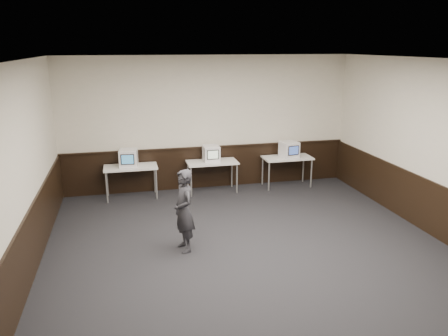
# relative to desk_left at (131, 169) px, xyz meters

# --- Properties ---
(floor) EXTENTS (8.00, 8.00, 0.00)m
(floor) POSITION_rel_desk_left_xyz_m (1.90, -3.60, -0.68)
(floor) COLOR black
(floor) RESTS_ON ground
(ceiling) EXTENTS (8.00, 8.00, 0.00)m
(ceiling) POSITION_rel_desk_left_xyz_m (1.90, -3.60, 2.52)
(ceiling) COLOR white
(ceiling) RESTS_ON back_wall
(back_wall) EXTENTS (7.00, 0.00, 7.00)m
(back_wall) POSITION_rel_desk_left_xyz_m (1.90, 0.40, 0.92)
(back_wall) COLOR silver
(back_wall) RESTS_ON ground
(front_wall) EXTENTS (7.00, 0.00, 7.00)m
(front_wall) POSITION_rel_desk_left_xyz_m (1.90, -7.60, 0.92)
(front_wall) COLOR silver
(front_wall) RESTS_ON ground
(left_wall) EXTENTS (0.00, 8.00, 8.00)m
(left_wall) POSITION_rel_desk_left_xyz_m (-1.60, -3.60, 0.92)
(left_wall) COLOR silver
(left_wall) RESTS_ON ground
(wainscot_back) EXTENTS (6.98, 0.04, 1.00)m
(wainscot_back) POSITION_rel_desk_left_xyz_m (1.90, 0.38, -0.18)
(wainscot_back) COLOR black
(wainscot_back) RESTS_ON back_wall
(wainscot_left) EXTENTS (0.04, 7.98, 1.00)m
(wainscot_left) POSITION_rel_desk_left_xyz_m (-1.58, -3.60, -0.18)
(wainscot_left) COLOR black
(wainscot_left) RESTS_ON left_wall
(wainscot_right) EXTENTS (0.04, 7.98, 1.00)m
(wainscot_right) POSITION_rel_desk_left_xyz_m (5.38, -3.60, -0.18)
(wainscot_right) COLOR black
(wainscot_right) RESTS_ON right_wall
(wainscot_rail) EXTENTS (6.98, 0.06, 0.04)m
(wainscot_rail) POSITION_rel_desk_left_xyz_m (1.90, 0.36, 0.34)
(wainscot_rail) COLOR black
(wainscot_rail) RESTS_ON wainscot_back
(desk_left) EXTENTS (1.20, 0.60, 0.75)m
(desk_left) POSITION_rel_desk_left_xyz_m (0.00, 0.00, 0.00)
(desk_left) COLOR silver
(desk_left) RESTS_ON ground
(desk_center) EXTENTS (1.20, 0.60, 0.75)m
(desk_center) POSITION_rel_desk_left_xyz_m (1.90, 0.00, 0.00)
(desk_center) COLOR silver
(desk_center) RESTS_ON ground
(desk_right) EXTENTS (1.20, 0.60, 0.75)m
(desk_right) POSITION_rel_desk_left_xyz_m (3.80, 0.00, 0.00)
(desk_right) COLOR silver
(desk_right) RESTS_ON ground
(emac_left) EXTENTS (0.44, 0.47, 0.40)m
(emac_left) POSITION_rel_desk_left_xyz_m (-0.03, 0.00, 0.27)
(emac_left) COLOR white
(emac_left) RESTS_ON desk_left
(emac_center) EXTENTS (0.38, 0.41, 0.38)m
(emac_center) POSITION_rel_desk_left_xyz_m (1.89, 0.03, 0.26)
(emac_center) COLOR white
(emac_center) RESTS_ON desk_center
(emac_right) EXTENTS (0.45, 0.47, 0.39)m
(emac_right) POSITION_rel_desk_left_xyz_m (3.83, -0.03, 0.27)
(emac_right) COLOR white
(emac_right) RESTS_ON desk_right
(person) EXTENTS (0.45, 0.58, 1.44)m
(person) POSITION_rel_desk_left_xyz_m (0.81, -2.95, 0.04)
(person) COLOR #29292E
(person) RESTS_ON ground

